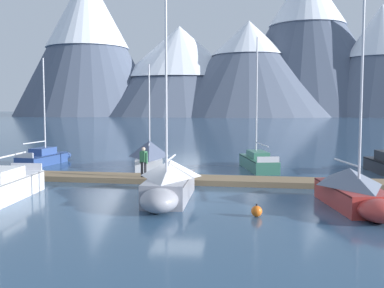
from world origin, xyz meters
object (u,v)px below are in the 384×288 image
sailboat_nearest_berth (47,157)px  sailboat_far_berth (257,161)px  person_on_dock (144,160)px  sailboat_mid_dock_port (149,155)px  sailboat_outer_slip (355,190)px  mooring_buoy_channel_marker (257,211)px  sailboat_mid_dock_starboard (169,182)px

sailboat_nearest_berth → sailboat_far_berth: size_ratio=0.87×
sailboat_far_berth → person_on_dock: (-6.48, -6.48, 0.73)m
sailboat_nearest_berth → sailboat_mid_dock_port: bearing=-10.9°
sailboat_nearest_berth → sailboat_mid_dock_port: size_ratio=1.07×
sailboat_outer_slip → mooring_buoy_channel_marker: (-4.10, -1.94, -0.55)m
sailboat_far_berth → sailboat_outer_slip: sailboat_far_berth is taller
person_on_dock → mooring_buoy_channel_marker: size_ratio=3.31×
sailboat_mid_dock_port → mooring_buoy_channel_marker: sailboat_mid_dock_port is taller
sailboat_nearest_berth → sailboat_mid_dock_port: 8.28m
sailboat_outer_slip → person_on_dock: size_ratio=5.29×
person_on_dock → sailboat_nearest_berth: bearing=140.3°
sailboat_far_berth → person_on_dock: size_ratio=5.30×
sailboat_mid_dock_port → sailboat_outer_slip: (11.10, -11.46, -0.16)m
sailboat_mid_dock_starboard → sailboat_outer_slip: 8.02m
sailboat_outer_slip → sailboat_nearest_berth: bearing=145.9°
person_on_dock → mooring_buoy_channel_marker: (6.10, -7.47, -1.04)m
sailboat_nearest_berth → sailboat_far_berth: (15.49, -1.01, 0.03)m
sailboat_mid_dock_starboard → person_on_dock: sailboat_mid_dock_starboard is taller
sailboat_far_berth → sailboat_outer_slip: 12.57m
sailboat_nearest_berth → person_on_dock: 11.74m
sailboat_nearest_berth → sailboat_outer_slip: size_ratio=0.87×
sailboat_mid_dock_starboard → mooring_buoy_channel_marker: (3.88, -2.69, -0.62)m
sailboat_far_berth → sailboat_mid_dock_port: bearing=-175.7°
sailboat_far_berth → mooring_buoy_channel_marker: bearing=-91.6°
sailboat_mid_dock_starboard → mooring_buoy_channel_marker: bearing=-34.7°
sailboat_far_berth → sailboat_nearest_berth: bearing=176.3°
sailboat_far_berth → sailboat_outer_slip: bearing=-72.8°
sailboat_nearest_berth → sailboat_mid_dock_starboard: 16.63m
sailboat_nearest_berth → mooring_buoy_channel_marker: bearing=-44.7°
sailboat_nearest_berth → sailboat_outer_slip: 23.21m
sailboat_nearest_berth → sailboat_mid_dock_starboard: size_ratio=0.88×
sailboat_mid_dock_port → sailboat_mid_dock_starboard: 11.15m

